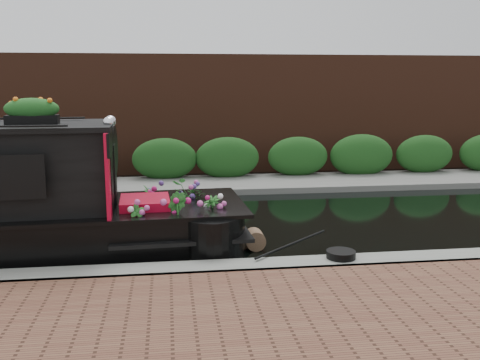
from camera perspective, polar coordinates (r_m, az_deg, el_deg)
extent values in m
plane|color=black|center=(11.77, -8.83, -5.00)|extent=(80.00, 80.00, 0.00)
cube|color=gray|center=(8.63, -9.22, -10.86)|extent=(40.00, 0.60, 0.50)
cube|color=slate|center=(15.85, -8.57, -0.94)|extent=(40.00, 2.40, 0.34)
cube|color=#1B4818|center=(16.74, -8.53, -0.33)|extent=(40.00, 1.10, 2.80)
cube|color=#4D281A|center=(18.80, -8.45, 0.87)|extent=(40.00, 1.00, 8.00)
cube|color=#B30722|center=(9.75, -13.58, 1.01)|extent=(0.16, 1.92, 1.48)
cube|color=black|center=(9.06, -23.44, 0.24)|extent=(0.99, 0.08, 0.60)
cube|color=#B30722|center=(9.86, -10.07, -3.47)|extent=(0.92, 1.03, 0.55)
sphere|color=white|center=(9.49, -13.83, 5.99)|extent=(0.20, 0.20, 0.20)
sphere|color=white|center=(9.80, -13.64, 6.13)|extent=(0.20, 0.20, 0.20)
cube|color=black|center=(9.86, -21.27, 6.01)|extent=(0.88, 0.32, 0.16)
ellipsoid|color=orange|center=(9.85, -21.35, 7.22)|extent=(0.95, 0.31, 0.26)
imported|color=#225E21|center=(9.21, -10.93, -4.33)|extent=(0.36, 0.29, 0.60)
imported|color=#225E21|center=(9.24, -6.81, -3.69)|extent=(0.46, 0.51, 0.75)
imported|color=#225E21|center=(10.50, -5.30, -1.98)|extent=(0.87, 0.86, 0.73)
imported|color=#225E21|center=(9.62, -3.05, -3.49)|extent=(0.48, 0.48, 0.61)
imported|color=#225E21|center=(10.65, -9.65, -2.20)|extent=(0.30, 0.38, 0.63)
cylinder|color=brown|center=(10.13, 1.58, -6.35)|extent=(0.37, 0.39, 0.37)
cylinder|color=black|center=(9.05, 10.72, -7.80)|extent=(0.48, 0.48, 0.12)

